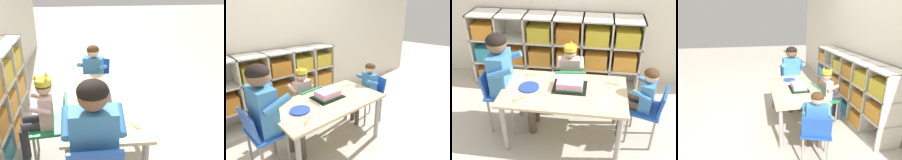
% 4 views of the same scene
% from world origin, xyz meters
% --- Properties ---
extents(ground, '(16.00, 16.00, 0.00)m').
position_xyz_m(ground, '(0.00, 0.00, 0.00)').
color(ground, '#BCB2A3').
extents(activity_table, '(1.18, 0.65, 0.57)m').
position_xyz_m(activity_table, '(0.00, 0.00, 0.49)').
color(activity_table, '#D1B789').
rests_on(activity_table, ground).
extents(classroom_chair_blue, '(0.38, 0.37, 0.59)m').
position_xyz_m(classroom_chair_blue, '(0.01, 0.44, 0.37)').
color(classroom_chair_blue, '#238451').
rests_on(classroom_chair_blue, ground).
extents(child_with_crown, '(0.31, 0.32, 0.84)m').
position_xyz_m(child_with_crown, '(-0.00, 0.54, 0.52)').
color(child_with_crown, beige).
rests_on(child_with_crown, ground).
extents(adult_helper_seated, '(0.44, 0.41, 1.06)m').
position_xyz_m(adult_helper_seated, '(-0.58, 0.10, 0.66)').
color(adult_helper_seated, '#3D7FBC').
rests_on(adult_helper_seated, ground).
extents(classroom_chair_guest_side, '(0.40, 0.39, 0.63)m').
position_xyz_m(classroom_chair_guest_side, '(0.82, 0.06, 0.39)').
color(classroom_chair_guest_side, '#1E4CA8').
rests_on(classroom_chair_guest_side, ground).
extents(guest_at_table_side, '(0.34, 0.33, 0.82)m').
position_xyz_m(guest_at_table_side, '(0.73, 0.09, 0.53)').
color(guest_at_table_side, '#3D7FBC').
rests_on(guest_at_table_side, ground).
extents(birthday_cake_on_tray, '(0.32, 0.26, 0.12)m').
position_xyz_m(birthday_cake_on_tray, '(0.05, 0.06, 0.60)').
color(birthday_cake_on_tray, black).
rests_on(birthday_cake_on_tray, activity_table).
extents(paper_plate_stack, '(0.19, 0.19, 0.01)m').
position_xyz_m(paper_plate_stack, '(-0.33, 0.00, 0.58)').
color(paper_plate_stack, '#233DA3').
rests_on(paper_plate_stack, activity_table).
extents(paper_napkin_square, '(0.16, 0.16, 0.00)m').
position_xyz_m(paper_napkin_square, '(0.37, -0.14, 0.57)').
color(paper_napkin_square, white).
rests_on(paper_napkin_square, activity_table).
extents(fork_at_table_front_edge, '(0.13, 0.03, 0.00)m').
position_xyz_m(fork_at_table_front_edge, '(0.46, 0.17, 0.57)').
color(fork_at_table_front_edge, orange).
rests_on(fork_at_table_front_edge, activity_table).
extents(fork_near_child_seat, '(0.13, 0.07, 0.00)m').
position_xyz_m(fork_near_child_seat, '(-0.38, 0.23, 0.57)').
color(fork_near_child_seat, orange).
rests_on(fork_near_child_seat, activity_table).
extents(fork_near_cake_tray, '(0.11, 0.10, 0.00)m').
position_xyz_m(fork_near_cake_tray, '(-0.39, -0.20, 0.57)').
color(fork_near_cake_tray, orange).
rests_on(fork_near_cake_tray, activity_table).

